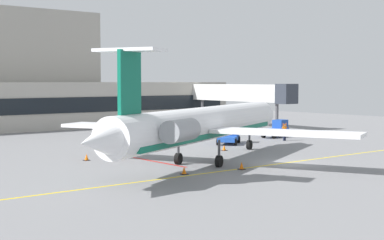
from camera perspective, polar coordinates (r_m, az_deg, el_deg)
The scene contains 12 objects.
ground at distance 46.93m, azimuth 9.28°, elevation -4.29°, with size 120.00×120.00×0.11m.
jet_bridge_west at distance 83.79m, azimuth 5.04°, elevation 2.62°, with size 2.40×19.81×6.16m.
regional_jet at distance 45.65m, azimuth 1.08°, elevation -0.44°, with size 30.43×23.39×8.51m.
baggage_tug at distance 68.70m, azimuth 8.26°, elevation -0.90°, with size 4.10×2.33×1.99m.
pushback_tractor at distance 77.55m, azimuth 1.10°, elevation -0.33°, with size 2.61×4.19×1.98m.
belt_loader at distance 61.17m, azimuth 3.65°, elevation -1.42°, with size 4.11×3.82×2.07m.
fuel_tank at distance 82.84m, azimuth 1.02°, elevation 0.19°, with size 8.19×2.97×2.25m.
marshaller at distance 64.71m, azimuth 9.02°, elevation -1.13°, with size 0.83×0.34×1.96m.
safety_cone_alpha at distance 43.45m, azimuth 4.86°, elevation -4.50°, with size 0.47×0.47×0.55m.
safety_cone_bravo at distance 55.00m, azimuth 3.15°, elevation -2.74°, with size 0.47×0.47×0.55m.
safety_cone_charlie at distance 48.90m, azimuth -10.25°, elevation -3.62°, with size 0.47×0.47×0.55m.
safety_cone_delta at distance 41.06m, azimuth -0.78°, elevation -4.98°, with size 0.47×0.47×0.55m.
Camera 1 is at (-34.69, -30.91, 6.53)m, focal length 54.68 mm.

